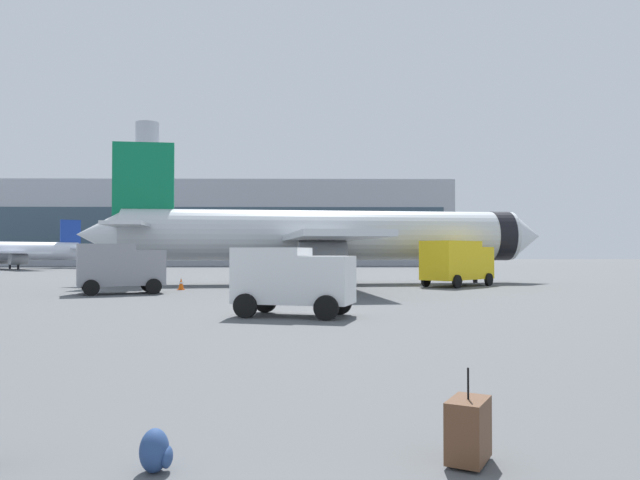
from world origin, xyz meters
TOP-DOWN VIEW (x-y plane):
  - airplane_at_gate at (0.77, 43.13)m, footprint 35.76×32.35m
  - airplane_taxiing at (-42.94, 81.58)m, footprint 19.95×19.85m
  - service_truck at (-11.15, 32.33)m, footprint 5.28×3.97m
  - fuel_truck at (10.27, 39.66)m, footprint 5.96×5.92m
  - cargo_van at (-0.72, 20.08)m, footprint 4.78×3.33m
  - safety_cone_near at (-3.01, 45.06)m, footprint 0.44×0.44m
  - safety_cone_mid at (-8.38, 35.91)m, footprint 0.44×0.44m
  - rolling_suitcase at (1.84, 4.27)m, footprint 0.66×0.75m
  - traveller_backpack at (-1.68, 4.04)m, footprint 0.36×0.40m
  - terminal_building at (-15.90, 111.82)m, footprint 81.31×21.05m

SIDE VIEW (x-z plane):
  - traveller_backpack at x=-1.68m, z-range -0.01..0.47m
  - safety_cone_near at x=-3.01m, z-range -0.01..0.65m
  - safety_cone_mid at x=-8.38m, z-range -0.01..0.78m
  - rolling_suitcase at x=1.84m, z-range -0.16..0.94m
  - cargo_van at x=-0.72m, z-range 0.15..2.75m
  - service_truck at x=-11.15m, z-range 0.16..3.05m
  - fuel_truck at x=10.27m, z-range 0.17..3.37m
  - airplane_taxiing at x=-42.94m, z-range -1.10..6.16m
  - airplane_at_gate at x=0.77m, z-range -1.59..8.91m
  - terminal_building at x=-15.90m, z-range -5.88..21.26m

